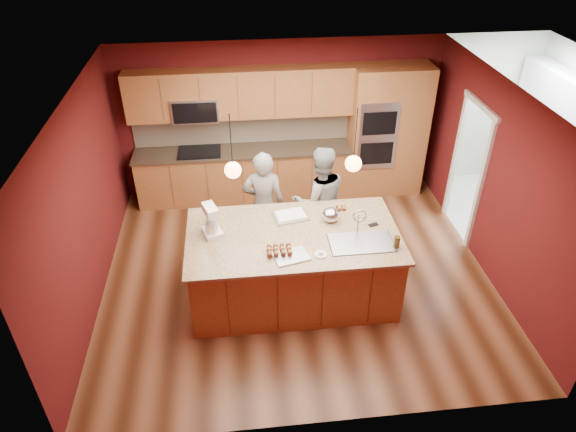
{
  "coord_description": "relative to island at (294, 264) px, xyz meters",
  "views": [
    {
      "loc": [
        -0.77,
        -5.76,
        4.9
      ],
      "look_at": [
        -0.14,
        -0.1,
        1.07
      ],
      "focal_mm": 32.0,
      "sensor_mm": 36.0,
      "label": 1
    }
  ],
  "objects": [
    {
      "name": "plate",
      "position": [
        0.26,
        -0.46,
        0.5
      ],
      "size": [
        0.16,
        0.16,
        0.01
      ],
      "primitive_type": "cylinder",
      "color": "white",
      "rests_on": "island"
    },
    {
      "name": "cupcakes_left",
      "position": [
        -1.06,
        0.53,
        0.53
      ],
      "size": [
        0.15,
        0.31,
        0.07
      ],
      "primitive_type": null,
      "color": "#B47246",
      "rests_on": "island"
    },
    {
      "name": "island",
      "position": [
        0.0,
        0.0,
        0.0
      ],
      "size": [
        2.75,
        1.54,
        1.39
      ],
      "color": "brown",
      "rests_on": "floor"
    },
    {
      "name": "cabinet_run",
      "position": [
        -0.58,
        2.7,
        0.47
      ],
      "size": [
        3.74,
        0.64,
        2.3
      ],
      "color": "brown",
      "rests_on": "floor"
    },
    {
      "name": "wall_back",
      "position": [
        0.1,
        2.95,
        0.83
      ],
      "size": [
        5.5,
        0.0,
        5.5
      ],
      "primitive_type": "plane",
      "rotation": [
        1.57,
        0.0,
        0.0
      ],
      "color": "#4E1012",
      "rests_on": "ground"
    },
    {
      "name": "laundry_room",
      "position": [
        4.45,
        1.65,
        1.43
      ],
      "size": [
        2.6,
        2.7,
        2.7
      ],
      "color": "silver",
      "rests_on": "ground"
    },
    {
      "name": "washer",
      "position": [
        4.29,
        1.25,
        -0.05
      ],
      "size": [
        0.62,
        0.64,
        0.94
      ],
      "primitive_type": "cube",
      "rotation": [
        0.0,
        0.0,
        0.06
      ],
      "color": "white",
      "rests_on": "floor"
    },
    {
      "name": "ceiling",
      "position": [
        0.1,
        0.45,
        2.18
      ],
      "size": [
        5.5,
        5.5,
        0.0
      ],
      "primitive_type": "plane",
      "rotation": [
        3.14,
        0.0,
        0.0
      ],
      "color": "silver",
      "rests_on": "ground"
    },
    {
      "name": "tumbler",
      "position": [
        1.22,
        -0.41,
        0.57
      ],
      "size": [
        0.08,
        0.08,
        0.16
      ],
      "primitive_type": "cylinder",
      "color": "#3D2B11",
      "rests_on": "island"
    },
    {
      "name": "phone",
      "position": [
        1.06,
        0.09,
        0.5
      ],
      "size": [
        0.14,
        0.1,
        0.01
      ],
      "primitive_type": "cube",
      "rotation": [
        0.0,
        0.0,
        0.29
      ],
      "color": "black",
      "rests_on": "island"
    },
    {
      "name": "oven_column",
      "position": [
        1.94,
        2.65,
        0.63
      ],
      "size": [
        1.3,
        0.62,
        2.3
      ],
      "color": "brown",
      "rests_on": "floor"
    },
    {
      "name": "floor",
      "position": [
        0.1,
        0.45,
        -0.52
      ],
      "size": [
        5.5,
        5.5,
        0.0
      ],
      "primitive_type": "plane",
      "color": "#432111",
      "rests_on": "ground"
    },
    {
      "name": "mixing_bowl",
      "position": [
        0.52,
        0.26,
        0.59
      ],
      "size": [
        0.23,
        0.23,
        0.2
      ],
      "primitive_type": "ellipsoid",
      "color": "silver",
      "rests_on": "island"
    },
    {
      "name": "cupcakes_right",
      "position": [
        0.72,
        0.52,
        0.53
      ],
      "size": [
        0.15,
        0.15,
        0.07
      ],
      "primitive_type": null,
      "color": "#B47246",
      "rests_on": "island"
    },
    {
      "name": "cooling_rack",
      "position": [
        -0.1,
        -0.45,
        0.51
      ],
      "size": [
        0.47,
        0.39,
        0.02
      ],
      "primitive_type": "cube",
      "rotation": [
        0.0,
        0.0,
        0.25
      ],
      "color": "#B1B2B8",
      "rests_on": "island"
    },
    {
      "name": "wall_front",
      "position": [
        0.1,
        -2.05,
        0.83
      ],
      "size": [
        5.5,
        0.0,
        5.5
      ],
      "primitive_type": "plane",
      "rotation": [
        -1.57,
        0.0,
        0.0
      ],
      "color": "#4E1012",
      "rests_on": "ground"
    },
    {
      "name": "wall_left",
      "position": [
        -2.65,
        0.45,
        0.83
      ],
      "size": [
        0.0,
        5.0,
        5.0
      ],
      "primitive_type": "plane",
      "rotation": [
        1.57,
        0.0,
        1.57
      ],
      "color": "#4E1012",
      "rests_on": "ground"
    },
    {
      "name": "person_right",
      "position": [
        0.5,
        1.02,
        0.34
      ],
      "size": [
        0.9,
        0.74,
        1.71
      ],
      "primitive_type": "imported",
      "rotation": [
        0.0,
        0.0,
        3.26
      ],
      "color": "slate",
      "rests_on": "floor"
    },
    {
      "name": "sheet_cake",
      "position": [
        -0.01,
        0.4,
        0.52
      ],
      "size": [
        0.5,
        0.41,
        0.05
      ],
      "rotation": [
        0.0,
        0.0,
        0.21
      ],
      "color": "silver",
      "rests_on": "island"
    },
    {
      "name": "pendant_right",
      "position": [
        0.7,
        0.0,
        1.49
      ],
      "size": [
        0.2,
        0.2,
        0.8
      ],
      "color": "black",
      "rests_on": "ceiling"
    },
    {
      "name": "cupcakes_rack",
      "position": [
        -0.23,
        -0.36,
        0.55
      ],
      "size": [
        0.32,
        0.24,
        0.07
      ],
      "primitive_type": null,
      "color": "#B47246",
      "rests_on": "island"
    },
    {
      "name": "dryer",
      "position": [
        4.27,
        1.96,
        0.02
      ],
      "size": [
        0.78,
        0.8,
        1.07
      ],
      "primitive_type": "cube",
      "rotation": [
        0.0,
        0.0,
        -0.19
      ],
      "color": "white",
      "rests_on": "floor"
    },
    {
      "name": "stand_mixer",
      "position": [
        -1.05,
        0.14,
        0.67
      ],
      "size": [
        0.3,
        0.35,
        0.41
      ],
      "rotation": [
        0.0,
        0.0,
        0.34
      ],
      "color": "white",
      "rests_on": "island"
    },
    {
      "name": "person_left",
      "position": [
        -0.33,
        1.02,
        0.33
      ],
      "size": [
        0.65,
        0.46,
        1.69
      ],
      "primitive_type": "imported",
      "rotation": [
        0.0,
        0.0,
        3.05
      ],
      "color": "black",
      "rests_on": "floor"
    },
    {
      "name": "pendant_left",
      "position": [
        -0.73,
        0.0,
        1.49
      ],
      "size": [
        0.2,
        0.2,
        0.8
      ],
      "color": "black",
      "rests_on": "ceiling"
    },
    {
      "name": "wall_right",
      "position": [
        2.85,
        0.45,
        0.83
      ],
      "size": [
        0.0,
        5.0,
        5.0
      ],
      "primitive_type": "plane",
      "rotation": [
        1.57,
        0.0,
        -1.57
      ],
      "color": "#4E1012",
      "rests_on": "ground"
    },
    {
      "name": "doorway_trim",
      "position": [
        2.83,
        1.25,
        0.53
      ],
      "size": [
        0.08,
        1.11,
        2.2
      ],
      "primitive_type": null,
      "color": "silver",
      "rests_on": "wall_right"
    }
  ]
}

